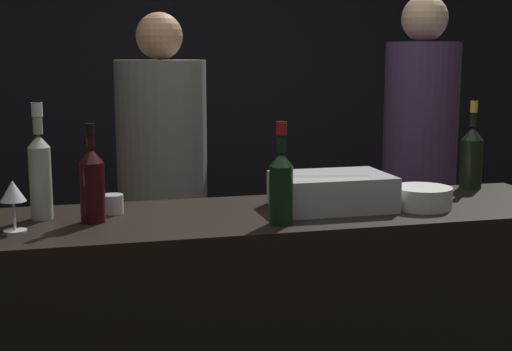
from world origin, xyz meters
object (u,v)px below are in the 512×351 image
(wine_glass, at_px, (13,193))
(person_blond_tee, at_px, (419,167))
(ice_bin_with_bottles, at_px, (332,190))
(bowl_white, at_px, (422,197))
(champagne_bottle, at_px, (472,155))
(person_in_hoodie, at_px, (163,183))
(white_wine_bottle, at_px, (40,171))
(red_wine_bottle_burgundy, at_px, (281,184))
(red_wine_bottle_black_foil, at_px, (92,183))
(candle_votive, at_px, (113,204))

(wine_glass, distance_m, person_blond_tee, 1.93)
(ice_bin_with_bottles, height_order, bowl_white, ice_bin_with_bottles)
(champagne_bottle, bearing_deg, wine_glass, -170.35)
(ice_bin_with_bottles, height_order, person_in_hoodie, person_in_hoodie)
(wine_glass, bearing_deg, bowl_white, -0.16)
(wine_glass, distance_m, person_in_hoodie, 1.22)
(white_wine_bottle, xyz_separation_m, red_wine_bottle_burgundy, (0.72, -0.26, -0.03))
(champagne_bottle, bearing_deg, ice_bin_with_bottles, -161.53)
(wine_glass, distance_m, champagne_bottle, 1.71)
(person_in_hoodie, xyz_separation_m, person_blond_tee, (1.17, -0.24, 0.06))
(champagne_bottle, bearing_deg, person_blond_tee, 84.09)
(red_wine_bottle_black_foil, xyz_separation_m, red_wine_bottle_burgundy, (0.56, -0.17, 0.00))
(ice_bin_with_bottles, xyz_separation_m, champagne_bottle, (0.66, 0.22, 0.07))
(bowl_white, height_order, person_blond_tee, person_blond_tee)
(ice_bin_with_bottles, height_order, white_wine_bottle, white_wine_bottle)
(bowl_white, relative_size, red_wine_bottle_burgundy, 0.64)
(wine_glass, bearing_deg, red_wine_bottle_black_foil, 15.35)
(bowl_white, distance_m, candle_votive, 1.04)
(red_wine_bottle_black_foil, bearing_deg, red_wine_bottle_burgundy, -16.80)
(bowl_white, distance_m, champagne_bottle, 0.47)
(ice_bin_with_bottles, xyz_separation_m, candle_votive, (-0.73, 0.11, -0.03))
(red_wine_bottle_burgundy, xyz_separation_m, person_blond_tee, (0.95, 0.93, -0.13))
(white_wine_bottle, height_order, red_wine_bottle_burgundy, white_wine_bottle)
(red_wine_bottle_burgundy, bearing_deg, candle_votive, 150.41)
(candle_votive, xyz_separation_m, white_wine_bottle, (-0.22, -0.02, 0.12))
(red_wine_bottle_black_foil, distance_m, person_in_hoodie, 1.07)
(champagne_bottle, relative_size, white_wine_bottle, 0.92)
(bowl_white, relative_size, wine_glass, 1.33)
(wine_glass, bearing_deg, person_blond_tee, 25.39)
(white_wine_bottle, height_order, person_in_hoodie, person_in_hoodie)
(bowl_white, height_order, red_wine_bottle_burgundy, red_wine_bottle_burgundy)
(bowl_white, distance_m, wine_glass, 1.33)
(wine_glass, xyz_separation_m, red_wine_bottle_burgundy, (0.79, -0.11, 0.01))
(ice_bin_with_bottles, relative_size, white_wine_bottle, 1.03)
(candle_votive, relative_size, red_wine_bottle_burgundy, 0.22)
(candle_votive, bearing_deg, bowl_white, -9.88)
(candle_votive, distance_m, red_wine_bottle_burgundy, 0.58)
(bowl_white, bearing_deg, ice_bin_with_bottles, 167.09)
(bowl_white, height_order, wine_glass, wine_glass)
(red_wine_bottle_black_foil, relative_size, person_in_hoodie, 0.18)
(ice_bin_with_bottles, distance_m, red_wine_bottle_burgundy, 0.29)
(bowl_white, xyz_separation_m, champagne_bottle, (0.36, 0.29, 0.09))
(bowl_white, bearing_deg, white_wine_bottle, 172.98)
(wine_glass, distance_m, white_wine_bottle, 0.17)
(white_wine_bottle, xyz_separation_m, person_blond_tee, (1.67, 0.68, -0.16))
(person_in_hoodie, height_order, person_blond_tee, person_blond_tee)
(white_wine_bottle, distance_m, person_in_hoodie, 1.06)
(bowl_white, xyz_separation_m, candle_votive, (-1.03, 0.18, -0.01))
(champagne_bottle, xyz_separation_m, white_wine_bottle, (-1.61, -0.14, 0.02))
(wine_glass, relative_size, candle_votive, 2.14)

